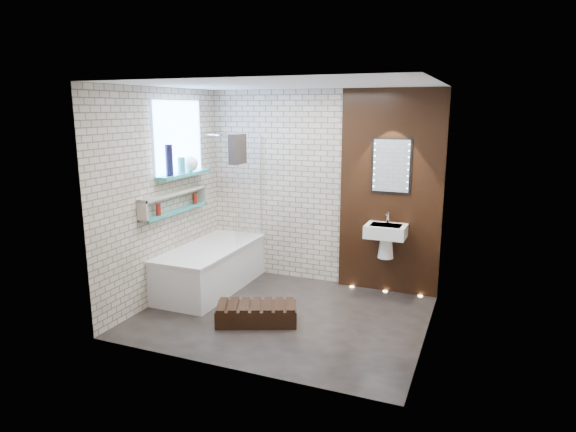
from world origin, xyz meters
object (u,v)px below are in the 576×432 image
at_px(bathtub, 211,267).
at_px(walnut_step, 257,314).
at_px(led_mirror, 391,166).
at_px(washbasin, 386,236).
at_px(bath_screen, 249,190).

xyz_separation_m(bathtub, walnut_step, (1.03, -0.75, -0.19)).
bearing_deg(led_mirror, washbasin, -90.00).
bearing_deg(bath_screen, led_mirror, 10.66).
height_order(bath_screen, led_mirror, led_mirror).
height_order(led_mirror, walnut_step, led_mirror).
relative_size(bathtub, washbasin, 3.00).
distance_m(bath_screen, washbasin, 1.89).
xyz_separation_m(led_mirror, walnut_step, (-1.15, -1.53, -1.55)).
bearing_deg(led_mirror, bathtub, -160.22).
bearing_deg(washbasin, bathtub, -163.99).
relative_size(washbasin, led_mirror, 0.83).
distance_m(led_mirror, walnut_step, 2.46).
bearing_deg(bathtub, walnut_step, -36.12).
height_order(bathtub, led_mirror, led_mirror).
relative_size(bath_screen, led_mirror, 2.00).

